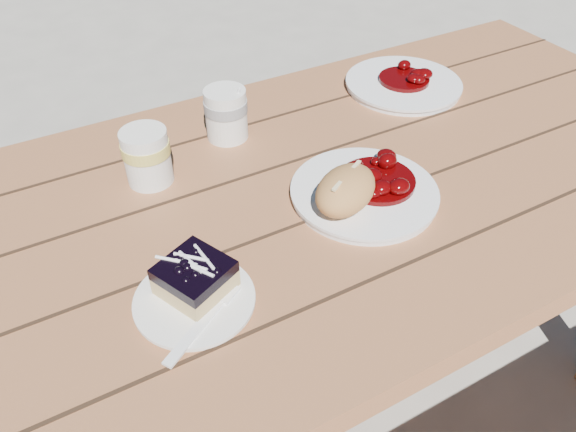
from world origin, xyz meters
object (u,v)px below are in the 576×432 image
bread_roll (346,190)px  blueberry_cake (195,277)px  second_plate (403,85)px  coffee_cup (226,114)px  picnic_table (247,275)px  main_plate (364,193)px  second_cup (147,157)px  dessert_plate (195,301)px

bread_roll → blueberry_cake: (-0.28, -0.05, -0.01)m
bread_roll → second_plate: (0.36, 0.30, -0.04)m
coffee_cup → second_plate: bearing=-1.2°
picnic_table → bread_roll: 0.27m
bread_roll → picnic_table: bearing=147.6°
main_plate → second_cup: (-0.31, 0.23, 0.04)m
picnic_table → second_cup: (-0.11, 0.16, 0.21)m
main_plate → second_plate: same height
main_plate → blueberry_cake: bearing=-168.7°
dessert_plate → second_cup: second_cup is taller
picnic_table → second_cup: second_cup is taller
picnic_table → second_plate: 0.57m
picnic_table → second_cup: 0.28m
picnic_table → coffee_cup: (0.07, 0.22, 0.21)m
main_plate → dessert_plate: (-0.35, -0.08, -0.00)m
picnic_table → second_plate: size_ratio=7.81×
blueberry_cake → bread_roll: bearing=-14.6°
main_plate → blueberry_cake: 0.35m
main_plate → bread_roll: size_ratio=1.92×
main_plate → coffee_cup: size_ratio=2.46×
blueberry_cake → second_plate: size_ratio=0.46×
second_cup → bread_roll: bearing=-44.4°
picnic_table → bread_roll: bread_roll is taller
blueberry_cake → second_cup: 0.30m
main_plate → dessert_plate: size_ratio=1.50×
second_plate → bread_roll: bearing=-140.0°
picnic_table → blueberry_cake: 0.28m
picnic_table → dessert_plate: bearing=-133.7°
dessert_plate → second_plate: (0.66, 0.37, 0.00)m
picnic_table → second_cup: bearing=124.7°
bread_roll → coffee_cup: bearing=103.0°
picnic_table → coffee_cup: bearing=71.5°
picnic_table → blueberry_cake: blueberry_cake is taller
second_plate → dessert_plate: bearing=-150.8°
dessert_plate → coffee_cup: 0.44m
bread_roll → blueberry_cake: bread_roll is taller
coffee_cup → dessert_plate: bearing=-120.6°
picnic_table → bread_roll: bearing=-32.4°
dessert_plate → main_plate: bearing=13.3°
blueberry_cake → picnic_table: bearing=21.4°
dessert_plate → coffee_cup: (0.22, 0.37, 0.05)m
picnic_table → coffee_cup: coffee_cup is taller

